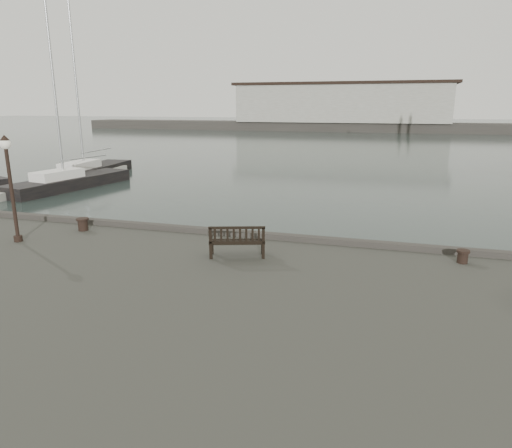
% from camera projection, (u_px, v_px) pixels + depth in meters
% --- Properties ---
extents(ground, '(400.00, 400.00, 0.00)m').
position_uv_depth(ground, '(271.00, 282.00, 15.10)').
color(ground, black).
rests_on(ground, ground).
extents(pontoon, '(2.00, 24.00, 0.50)m').
position_uv_depth(pontoon, '(14.00, 191.00, 29.78)').
color(pontoon, '#ABAA9E').
rests_on(pontoon, ground).
extents(breakwater, '(140.00, 9.50, 12.20)m').
position_uv_depth(breakwater, '(356.00, 112.00, 100.66)').
color(breakwater, '#383530').
rests_on(breakwater, ground).
extents(bench, '(1.64, 0.98, 0.89)m').
position_uv_depth(bench, '(237.00, 247.00, 12.77)').
color(bench, black).
rests_on(bench, quay).
extents(bollard_left, '(0.52, 0.52, 0.43)m').
position_uv_depth(bollard_left, '(83.00, 224.00, 15.47)').
color(bollard_left, black).
rests_on(bollard_left, quay).
extents(bollard_right, '(0.44, 0.44, 0.36)m').
position_uv_depth(bollard_right, '(463.00, 257.00, 12.28)').
color(bollard_right, black).
rests_on(bollard_right, quay).
extents(lamp_post, '(0.33, 0.33, 3.29)m').
position_uv_depth(lamp_post, '(9.00, 174.00, 13.74)').
color(lamp_post, black).
rests_on(lamp_post, quay).
extents(yacht_b, '(3.49, 11.14, 14.35)m').
position_uv_depth(yacht_b, '(88.00, 174.00, 37.21)').
color(yacht_b, black).
rests_on(yacht_b, ground).
extents(yacht_c, '(3.87, 9.95, 13.05)m').
position_uv_depth(yacht_c, '(70.00, 185.00, 32.13)').
color(yacht_c, black).
rests_on(yacht_c, ground).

